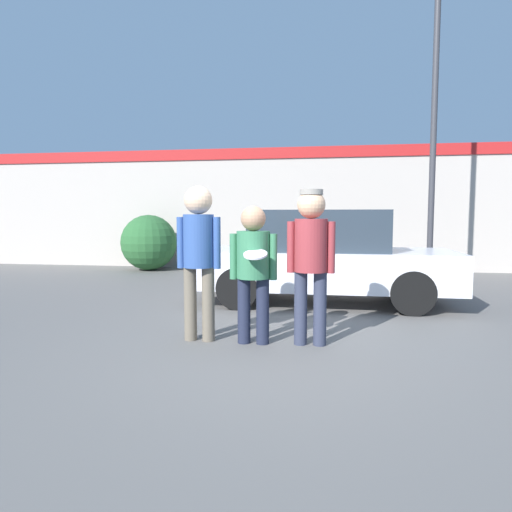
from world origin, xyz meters
The scene contains 8 objects.
ground_plane centered at (0.00, 0.00, 0.00)m, with size 56.00×56.00×0.00m, color #5B5956.
storefront_building centered at (0.00, 7.67, 1.71)m, with size 24.00×0.22×3.37m.
person_left centered at (-1.05, 0.06, 1.11)m, with size 0.53×0.36×1.83m.
person_middle_with_frisbee centered at (-0.40, 0.04, 0.95)m, with size 0.55×0.59×1.60m.
person_right centered at (0.26, 0.09, 1.09)m, with size 0.54×0.37×1.78m.
parked_car_near centered at (0.34, 2.71, 0.78)m, with size 4.30×1.79×1.58m.
street_lamp centered at (2.74, 4.58, 3.73)m, with size 1.53×0.35×6.06m.
shrub centered at (-4.43, 6.72, 0.76)m, with size 1.52×1.52×1.52m.
Camera 1 is at (0.47, -5.10, 1.48)m, focal length 32.00 mm.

